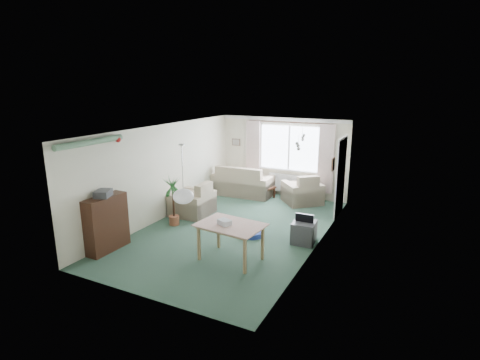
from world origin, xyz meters
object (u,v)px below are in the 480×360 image
at_px(coffee_table, 262,191).
at_px(houseplant, 173,201).
at_px(bookshelf, 107,224).
at_px(pet_bed, 251,233).
at_px(tv_cube, 304,232).
at_px(dining_table, 231,243).
at_px(armchair_left, 192,198).
at_px(armchair_corner, 302,188).
at_px(sofa, 243,180).

height_order(coffee_table, houseplant, houseplant).
xyz_separation_m(bookshelf, pet_bed, (2.35, 2.02, -0.53)).
relative_size(bookshelf, tv_cube, 2.22).
height_order(houseplant, tv_cube, houseplant).
bearing_deg(houseplant, dining_table, -26.23).
bearing_deg(tv_cube, armchair_left, 168.81).
height_order(coffee_table, tv_cube, tv_cube).
relative_size(armchair_corner, houseplant, 0.81).
xyz_separation_m(sofa, tv_cube, (2.80, -2.74, -0.23)).
xyz_separation_m(armchair_corner, armchair_left, (-2.31, -2.25, 0.00)).
bearing_deg(dining_table, bookshelf, -163.58).
height_order(armchair_left, tv_cube, armchair_left).
distance_m(coffee_table, dining_table, 4.34).
relative_size(coffee_table, tv_cube, 1.51).
relative_size(bookshelf, dining_table, 1.01).
height_order(armchair_corner, coffee_table, armchair_corner).
height_order(armchair_left, houseplant, houseplant).
height_order(sofa, armchair_corner, sofa).
relative_size(coffee_table, bookshelf, 0.68).
bearing_deg(coffee_table, tv_cube, -51.55).
bearing_deg(armchair_left, pet_bed, 72.23).
relative_size(sofa, armchair_left, 1.88).
xyz_separation_m(armchair_left, houseplant, (0.03, -0.86, 0.17)).
bearing_deg(coffee_table, sofa, 180.00).
height_order(bookshelf, pet_bed, bookshelf).
bearing_deg(tv_cube, sofa, 132.67).
bearing_deg(coffee_table, pet_bed, -71.14).
height_order(bookshelf, tv_cube, bookshelf).
xyz_separation_m(sofa, pet_bed, (1.61, -2.90, -0.41)).
height_order(armchair_corner, armchair_left, armchair_left).
height_order(bookshelf, dining_table, bookshelf).
distance_m(bookshelf, dining_table, 2.62).
bearing_deg(bookshelf, coffee_table, 74.94).
bearing_deg(pet_bed, houseplant, -173.30).
distance_m(armchair_corner, houseplant, 3.86).
relative_size(armchair_left, dining_table, 0.86).
bearing_deg(armchair_corner, pet_bed, 42.92).
distance_m(sofa, coffee_table, 0.69).
xyz_separation_m(armchair_left, dining_table, (2.16, -1.90, -0.08)).
relative_size(armchair_left, tv_cube, 1.88).
bearing_deg(bookshelf, armchair_left, 83.11).
height_order(coffee_table, bookshelf, bookshelf).
distance_m(coffee_table, pet_bed, 3.07).
relative_size(armchair_left, coffee_table, 1.25).
relative_size(sofa, coffee_table, 2.35).
distance_m(sofa, armchair_left, 2.31).
bearing_deg(coffee_table, bookshelf, -105.51).
bearing_deg(bookshelf, dining_table, 16.87).
bearing_deg(tv_cube, pet_bed, -175.33).
distance_m(bookshelf, houseplant, 1.82).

